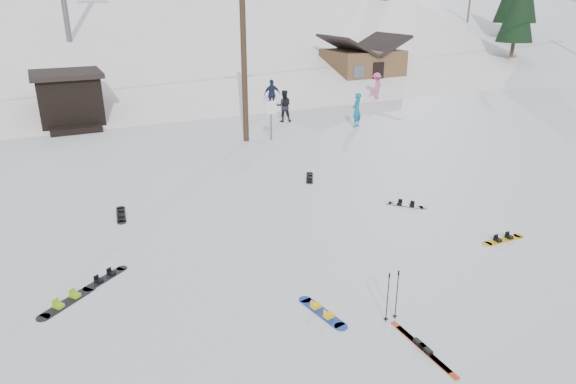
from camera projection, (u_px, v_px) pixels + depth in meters
name	position (u px, v px, depth m)	size (l,w,h in m)	color
ground	(396.00, 302.00, 11.37)	(200.00, 200.00, 0.00)	silver
ski_slope	(108.00, 158.00, 61.83)	(60.00, 75.00, 45.00)	white
ridge_right	(391.00, 126.00, 72.81)	(34.00, 85.00, 36.00)	silver
treeline_right	(425.00, 52.00, 61.33)	(20.00, 60.00, 10.00)	black
treeline_crest	(72.00, 37.00, 83.53)	(50.00, 6.00, 10.00)	black
utility_pole	(243.00, 36.00, 22.26)	(2.00, 0.26, 9.00)	#3A2819
trail_sign	(271.00, 113.00, 23.57)	(0.50, 0.09, 1.85)	#595B60
lift_hut	(69.00, 99.00, 26.41)	(3.40, 4.10, 2.75)	black
cabin	(362.00, 67.00, 37.11)	(5.39, 4.40, 3.77)	brown
hero_snowboard	(322.00, 312.00, 10.95)	(0.48, 1.48, 0.10)	#173499
hero_skis	(423.00, 348.00, 9.84)	(0.11, 1.89, 0.10)	#A92D11
ski_poles	(392.00, 296.00, 10.53)	(0.31, 0.08, 1.14)	black
board_scatter_a	(105.00, 278.00, 12.28)	(1.14, 0.90, 0.09)	black
board_scatter_b	(121.00, 215.00, 15.82)	(0.42, 1.45, 0.10)	black
board_scatter_c	(67.00, 302.00, 11.31)	(1.30, 1.08, 0.11)	black
board_scatter_d	(406.00, 205.00, 16.55)	(1.00, 1.05, 0.09)	black
board_scatter_e	(503.00, 239.00, 14.20)	(1.45, 0.29, 0.10)	gold
board_scatter_f	(310.00, 178.00, 19.03)	(0.78, 1.21, 0.09)	black
skier_teal	(357.00, 110.00, 26.20)	(0.63, 0.42, 1.74)	#0D6584
skier_dark	(284.00, 106.00, 27.27)	(0.82, 0.64, 1.69)	black
skier_pink	(376.00, 87.00, 32.77)	(1.14, 0.66, 1.77)	#CC4885
skier_navy	(272.00, 94.00, 30.32)	(1.02, 0.42, 1.74)	#17203A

